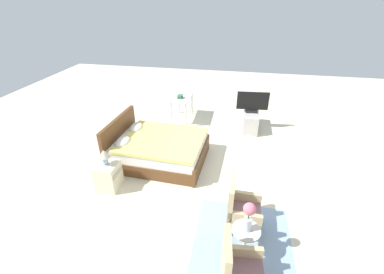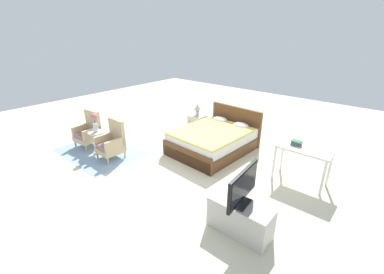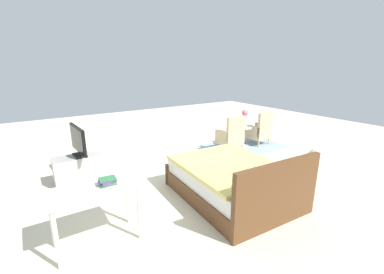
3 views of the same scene
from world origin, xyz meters
TOP-DOWN VIEW (x-y plane):
  - ground_plane at (0.00, 0.00)m, footprint 16.00×16.00m
  - floor_rug at (-2.09, -0.86)m, footprint 2.10×1.50m
  - bed at (0.06, 1.09)m, footprint 1.64×2.09m
  - armchair_by_window_left at (-2.62, -0.80)m, footprint 0.59×0.59m
  - armchair_by_window_right at (-1.57, -0.80)m, footprint 0.55×0.55m
  - side_table at (-2.09, -0.87)m, footprint 0.40×0.40m
  - flower_vase at (-2.09, -0.87)m, footprint 0.17×0.17m
  - nightstand at (-1.03, 1.76)m, footprint 0.44×0.41m
  - table_lamp at (-1.03, 1.76)m, footprint 0.22×0.22m
  - tv_stand at (2.05, -1.00)m, footprint 0.96×0.40m
  - tv_flatscreen at (2.05, -1.00)m, footprint 0.22×0.85m
  - vanity_desk at (2.24, 1.01)m, footprint 1.04×0.52m
  - book_stack at (2.08, 1.03)m, footprint 0.21×0.17m

SIDE VIEW (x-z plane):
  - ground_plane at x=0.00m, z-range 0.00..0.00m
  - floor_rug at x=-2.09m, z-range 0.00..0.01m
  - tv_stand at x=2.05m, z-range 0.00..0.52m
  - nightstand at x=-1.03m, z-range 0.00..0.54m
  - bed at x=0.06m, z-range -0.18..0.78m
  - side_table at x=-2.09m, z-range 0.07..0.62m
  - armchair_by_window_left at x=-2.62m, z-range -0.08..0.84m
  - armchair_by_window_right at x=-1.57m, z-range -0.08..0.84m
  - vanity_desk at x=2.24m, z-range 0.27..1.03m
  - table_lamp at x=-1.03m, z-range 0.59..0.92m
  - book_stack at x=2.08m, z-range 0.76..0.86m
  - tv_flatscreen at x=2.05m, z-range 0.53..1.10m
  - flower_vase at x=-2.09m, z-range 0.60..1.08m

